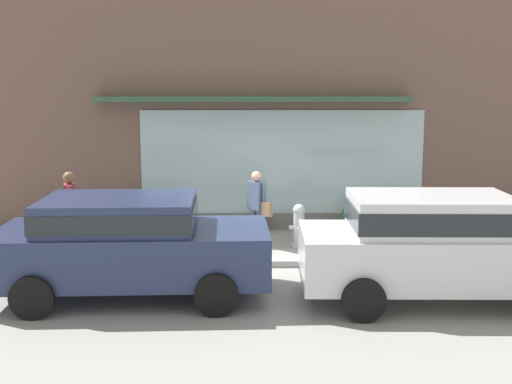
{
  "coord_description": "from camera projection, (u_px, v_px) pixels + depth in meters",
  "views": [
    {
      "loc": [
        -0.04,
        -11.66,
        3.24
      ],
      "look_at": [
        0.06,
        1.2,
        1.15
      ],
      "focal_mm": 45.06,
      "sensor_mm": 36.0,
      "label": 1
    }
  ],
  "objects": [
    {
      "name": "potted_plant_trailing_edge",
      "position": [
        352.0,
        219.0,
        14.42
      ],
      "size": [
        0.49,
        0.49,
        0.65
      ],
      "color": "#B7B2A3",
      "rests_on": "ground_plane"
    },
    {
      "name": "potted_plant_window_right",
      "position": [
        259.0,
        219.0,
        14.52
      ],
      "size": [
        0.38,
        0.38,
        0.59
      ],
      "color": "#9E6042",
      "rests_on": "ground_plane"
    },
    {
      "name": "ground_plane",
      "position": [
        253.0,
        263.0,
        12.02
      ],
      "size": [
        60.0,
        60.0,
        0.0
      ],
      "primitive_type": "plane",
      "color": "gray"
    },
    {
      "name": "curb_strip",
      "position": [
        253.0,
        263.0,
        11.82
      ],
      "size": [
        14.0,
        0.24,
        0.12
      ],
      "primitive_type": "cube",
      "color": "#B2B2AD",
      "rests_on": "ground_plane"
    },
    {
      "name": "potted_plant_window_left",
      "position": [
        166.0,
        218.0,
        14.06
      ],
      "size": [
        0.48,
        0.48,
        0.81
      ],
      "color": "#4C4C51",
      "rests_on": "ground_plane"
    },
    {
      "name": "pedestrian_with_handbag",
      "position": [
        257.0,
        203.0,
        13.13
      ],
      "size": [
        0.52,
        0.54,
        1.57
      ],
      "rotation": [
        0.0,
        0.0,
        5.5
      ],
      "color": "#475675",
      "rests_on": "ground_plane"
    },
    {
      "name": "parked_car_silver",
      "position": [
        439.0,
        242.0,
        9.72
      ],
      "size": [
        4.36,
        1.99,
        1.65
      ],
      "rotation": [
        0.0,
        0.0,
        -0.02
      ],
      "color": "silver",
      "rests_on": "ground_plane"
    },
    {
      "name": "potted_plant_by_entrance",
      "position": [
        33.0,
        221.0,
        14.09
      ],
      "size": [
        0.32,
        0.32,
        0.65
      ],
      "color": "#33473D",
      "rests_on": "ground_plane"
    },
    {
      "name": "storefront",
      "position": [
        253.0,
        117.0,
        14.76
      ],
      "size": [
        14.0,
        0.81,
        5.27
      ],
      "color": "brown",
      "rests_on": "ground_plane"
    },
    {
      "name": "pedestrian_passerby",
      "position": [
        70.0,
        208.0,
        12.14
      ],
      "size": [
        0.29,
        0.49,
        1.69
      ],
      "rotation": [
        0.0,
        0.0,
        1.86
      ],
      "color": "#8E333D",
      "rests_on": "ground_plane"
    },
    {
      "name": "fire_hydrant",
      "position": [
        299.0,
        226.0,
        13.14
      ],
      "size": [
        0.41,
        0.37,
        0.9
      ],
      "color": "#B2B2B7",
      "rests_on": "ground_plane"
    },
    {
      "name": "parked_car_navy",
      "position": [
        129.0,
        240.0,
        9.97
      ],
      "size": [
        4.26,
        2.21,
        1.58
      ],
      "rotation": [
        0.0,
        0.0,
        0.04
      ],
      "color": "navy",
      "rests_on": "ground_plane"
    },
    {
      "name": "potted_plant_window_center",
      "position": [
        116.0,
        215.0,
        14.36
      ],
      "size": [
        0.51,
        0.51,
        0.79
      ],
      "color": "#33473D",
      "rests_on": "ground_plane"
    }
  ]
}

